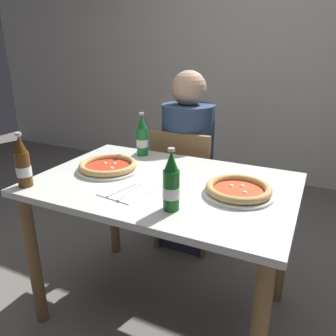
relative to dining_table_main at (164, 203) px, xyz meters
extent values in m
plane|color=slate|center=(0.00, 0.00, -0.64)|extent=(8.00, 8.00, 0.00)
cube|color=silver|center=(0.00, 2.20, 0.66)|extent=(7.00, 0.10, 2.60)
cube|color=silver|center=(0.00, 0.00, 0.10)|extent=(1.20, 0.80, 0.03)
cylinder|color=olive|center=(-0.54, -0.34, -0.28)|extent=(0.06, 0.06, 0.72)
cylinder|color=olive|center=(-0.54, 0.34, -0.28)|extent=(0.06, 0.06, 0.72)
cylinder|color=olive|center=(0.54, 0.34, -0.28)|extent=(0.06, 0.06, 0.72)
cube|color=olive|center=(-0.15, 0.68, -0.21)|extent=(0.43, 0.43, 0.04)
cube|color=olive|center=(-0.13, 0.50, 0.01)|extent=(0.38, 0.06, 0.40)
cylinder|color=olive|center=(0.01, 0.86, -0.43)|extent=(0.04, 0.04, 0.41)
cylinder|color=olive|center=(-0.33, 0.84, -0.43)|extent=(0.04, 0.04, 0.41)
cylinder|color=olive|center=(0.03, 0.52, -0.43)|extent=(0.04, 0.04, 0.41)
cylinder|color=olive|center=(-0.30, 0.50, -0.43)|extent=(0.04, 0.04, 0.41)
cube|color=#2D3342|center=(-0.15, 0.66, -0.41)|extent=(0.32, 0.28, 0.45)
cylinder|color=#33476B|center=(-0.15, 0.66, 0.09)|extent=(0.34, 0.34, 0.55)
sphere|color=tan|center=(-0.15, 0.66, 0.46)|extent=(0.22, 0.22, 0.22)
cylinder|color=white|center=(0.35, 0.01, 0.12)|extent=(0.30, 0.30, 0.01)
cylinder|color=#CC4723|center=(0.35, 0.01, 0.13)|extent=(0.22, 0.22, 0.01)
torus|color=tan|center=(0.35, 0.01, 0.14)|extent=(0.28, 0.28, 0.03)
sphere|color=silver|center=(0.32, 0.03, 0.13)|extent=(0.02, 0.02, 0.02)
sphere|color=silver|center=(0.38, -0.01, 0.13)|extent=(0.02, 0.02, 0.02)
sphere|color=silver|center=(0.36, 0.05, 0.13)|extent=(0.02, 0.02, 0.02)
cylinder|color=white|center=(-0.32, 0.01, 0.12)|extent=(0.32, 0.32, 0.01)
cylinder|color=#BC381E|center=(-0.32, 0.01, 0.13)|extent=(0.23, 0.23, 0.01)
torus|color=tan|center=(-0.32, 0.01, 0.14)|extent=(0.29, 0.29, 0.03)
sphere|color=silver|center=(-0.36, 0.04, 0.13)|extent=(0.02, 0.02, 0.02)
sphere|color=silver|center=(-0.29, -0.01, 0.13)|extent=(0.02, 0.02, 0.02)
sphere|color=silver|center=(-0.31, 0.06, 0.13)|extent=(0.02, 0.02, 0.02)
cylinder|color=#512D0F|center=(-0.54, -0.31, 0.19)|extent=(0.06, 0.06, 0.16)
cone|color=#512D0F|center=(-0.54, -0.31, 0.31)|extent=(0.05, 0.05, 0.07)
cylinder|color=#B7B7BC|center=(-0.54, -0.31, 0.36)|extent=(0.03, 0.03, 0.01)
cylinder|color=white|center=(-0.54, -0.31, 0.19)|extent=(0.07, 0.07, 0.04)
cylinder|color=#14591E|center=(0.15, -0.24, 0.19)|extent=(0.06, 0.06, 0.16)
cone|color=#14591E|center=(0.15, -0.24, 0.31)|extent=(0.05, 0.05, 0.07)
cylinder|color=#B7B7BC|center=(0.15, -0.24, 0.36)|extent=(0.03, 0.03, 0.01)
cylinder|color=white|center=(0.15, -0.24, 0.19)|extent=(0.07, 0.07, 0.04)
cylinder|color=#196B2D|center=(-0.29, 0.31, 0.19)|extent=(0.06, 0.06, 0.16)
cone|color=#196B2D|center=(-0.29, 0.31, 0.31)|extent=(0.05, 0.05, 0.07)
cylinder|color=#B7B7BC|center=(-0.29, 0.31, 0.36)|extent=(0.03, 0.03, 0.01)
cylinder|color=white|center=(-0.29, 0.31, 0.19)|extent=(0.07, 0.07, 0.04)
cube|color=white|center=(-0.09, -0.18, 0.12)|extent=(0.20, 0.20, 0.00)
cube|color=silver|center=(-0.07, -0.18, 0.12)|extent=(0.02, 0.19, 0.00)
cube|color=silver|center=(-0.11, -0.18, 0.12)|extent=(0.05, 0.17, 0.00)
camera|label=1|loc=(0.63, -1.28, 0.71)|focal=35.30mm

